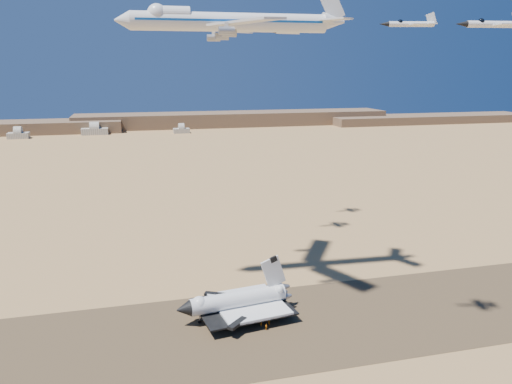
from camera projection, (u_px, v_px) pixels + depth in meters
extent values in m
plane|color=tan|center=(216.00, 334.00, 143.31)|extent=(1200.00, 1200.00, 0.00)
cube|color=brown|center=(216.00, 334.00, 143.30)|extent=(600.00, 50.00, 0.06)
cube|color=brown|center=(235.00, 119.00, 678.15)|extent=(420.00, 60.00, 18.00)
cube|color=brown|center=(430.00, 119.00, 717.84)|extent=(300.00, 60.00, 11.00)
cube|color=beige|center=(19.00, 136.00, 551.34)|extent=(22.00, 14.00, 6.50)
cube|color=beige|center=(95.00, 131.00, 584.50)|extent=(30.00, 15.00, 7.50)
cube|color=beige|center=(181.00, 131.00, 599.29)|extent=(19.00, 12.50, 5.50)
cylinder|color=silver|center=(237.00, 300.00, 152.52)|extent=(29.97, 9.17, 5.17)
cone|color=black|center=(184.00, 309.00, 146.36)|extent=(4.79, 5.43, 4.91)
sphere|color=silver|center=(199.00, 304.00, 147.95)|extent=(4.80, 4.80, 4.80)
cube|color=silver|center=(249.00, 304.00, 154.38)|extent=(23.16, 24.73, 0.83)
cube|color=black|center=(243.00, 306.00, 153.80)|extent=(30.47, 25.75, 0.46)
cube|color=silver|center=(273.00, 272.00, 155.20)|extent=(8.57, 1.81, 10.63)
cylinder|color=gray|center=(200.00, 319.00, 149.09)|extent=(0.33, 0.33, 2.95)
cylinder|color=black|center=(200.00, 322.00, 149.32)|extent=(1.06, 0.55, 1.02)
cylinder|color=gray|center=(260.00, 315.00, 151.37)|extent=(0.33, 0.33, 2.95)
cylinder|color=black|center=(260.00, 318.00, 151.60)|extent=(1.06, 0.55, 1.02)
cylinder|color=gray|center=(249.00, 302.00, 159.67)|extent=(0.33, 0.33, 2.95)
cylinder|color=black|center=(249.00, 305.00, 159.90)|extent=(1.06, 0.55, 1.02)
cylinder|color=silver|center=(231.00, 22.00, 155.31)|extent=(61.43, 9.05, 5.76)
cone|color=silver|center=(122.00, 20.00, 149.12)|extent=(4.80, 5.99, 5.76)
sphere|color=silver|center=(157.00, 14.00, 150.58)|extent=(5.94, 5.94, 5.94)
cube|color=silver|center=(244.00, 22.00, 142.19)|extent=(18.72, 27.90, 0.63)
cube|color=silver|center=(230.00, 29.00, 169.63)|extent=(20.88, 27.31, 0.63)
cube|color=silver|center=(336.00, 19.00, 155.64)|extent=(8.90, 11.07, 0.45)
cube|color=silver|center=(324.00, 23.00, 166.78)|extent=(9.55, 11.00, 0.45)
cube|color=silver|center=(330.00, 2.00, 159.82)|extent=(10.28, 1.18, 12.87)
cylinder|color=gray|center=(229.00, 33.00, 148.16)|extent=(4.62, 2.58, 2.34)
cylinder|color=gray|center=(227.00, 31.00, 140.10)|extent=(4.62, 2.58, 2.34)
cylinder|color=gray|center=(222.00, 36.00, 163.59)|extent=(4.62, 2.58, 2.34)
cylinder|color=gray|center=(214.00, 38.00, 170.97)|extent=(4.62, 2.58, 2.34)
imported|color=orange|center=(261.00, 323.00, 147.47)|extent=(0.63, 0.75, 1.75)
imported|color=orange|center=(269.00, 322.00, 148.40)|extent=(0.80, 0.99, 1.77)
imported|color=orange|center=(266.00, 327.00, 145.31)|extent=(1.12, 1.21, 1.87)
cylinder|color=silver|center=(411.00, 24.00, 122.12)|extent=(11.15, 3.70, 1.30)
cone|color=black|center=(384.00, 24.00, 121.93)|extent=(2.62, 1.70, 1.21)
sphere|color=black|center=(400.00, 22.00, 121.93)|extent=(1.30, 1.30, 1.30)
cube|color=silver|center=(415.00, 25.00, 122.19)|extent=(4.79, 7.96, 0.23)
cube|color=silver|center=(430.00, 24.00, 122.25)|extent=(3.01, 4.98, 0.19)
cube|color=silver|center=(431.00, 19.00, 121.94)|extent=(2.79, 0.84, 3.14)
cylinder|color=silver|center=(494.00, 24.00, 106.96)|extent=(12.32, 3.12, 1.43)
cone|color=black|center=(462.00, 24.00, 106.18)|extent=(2.81, 1.68, 1.33)
sphere|color=black|center=(481.00, 22.00, 106.51)|extent=(1.43, 1.43, 1.43)
cube|color=silver|center=(499.00, 25.00, 107.12)|extent=(4.67, 8.58, 0.25)
cylinder|color=silver|center=(264.00, 30.00, 203.36)|extent=(12.73, 1.97, 1.48)
cone|color=black|center=(246.00, 30.00, 201.26)|extent=(2.80, 1.48, 1.37)
sphere|color=black|center=(257.00, 29.00, 202.36)|extent=(1.48, 1.48, 1.48)
cube|color=silver|center=(267.00, 31.00, 203.70)|extent=(4.02, 8.59, 0.26)
cube|color=silver|center=(276.00, 31.00, 204.82)|extent=(2.53, 5.37, 0.21)
cube|color=silver|center=(277.00, 27.00, 204.52)|extent=(3.20, 0.39, 3.58)
cylinder|color=silver|center=(288.00, 32.00, 228.19)|extent=(11.66, 2.54, 1.35)
cone|color=black|center=(273.00, 32.00, 225.86)|extent=(2.63, 1.51, 1.26)
sphere|color=black|center=(282.00, 31.00, 227.10)|extent=(1.35, 1.35, 1.35)
cube|color=silver|center=(289.00, 33.00, 228.56)|extent=(4.16, 8.03, 0.24)
cube|color=silver|center=(297.00, 33.00, 229.81)|extent=(2.61, 5.02, 0.19)
cube|color=silver|center=(298.00, 30.00, 229.55)|extent=(2.93, 0.54, 3.27)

